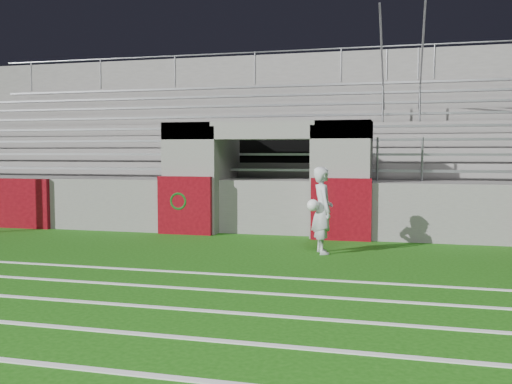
# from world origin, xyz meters

# --- Properties ---
(ground) EXTENTS (90.00, 90.00, 0.00)m
(ground) POSITION_xyz_m (0.00, 0.00, 0.00)
(ground) COLOR #19520D
(ground) RESTS_ON ground
(field_markings) EXTENTS (28.00, 8.09, 0.01)m
(field_markings) POSITION_xyz_m (0.00, -5.00, 0.01)
(field_markings) COLOR white
(field_markings) RESTS_ON ground
(stadium_structure) EXTENTS (26.00, 8.48, 5.42)m
(stadium_structure) POSITION_xyz_m (0.00, 7.97, 1.49)
(stadium_structure) COLOR slate
(stadium_structure) RESTS_ON ground
(goalkeeper_with_ball) EXTENTS (0.59, 0.70, 1.63)m
(goalkeeper_with_ball) POSITION_xyz_m (1.62, 1.27, 0.82)
(goalkeeper_with_ball) COLOR silver
(goalkeeper_with_ball) RESTS_ON ground
(hose_coil) EXTENTS (0.58, 0.15, 0.61)m
(hose_coil) POSITION_xyz_m (-1.93, 2.93, 0.71)
(hose_coil) COLOR #0E4618
(hose_coil) RESTS_ON ground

